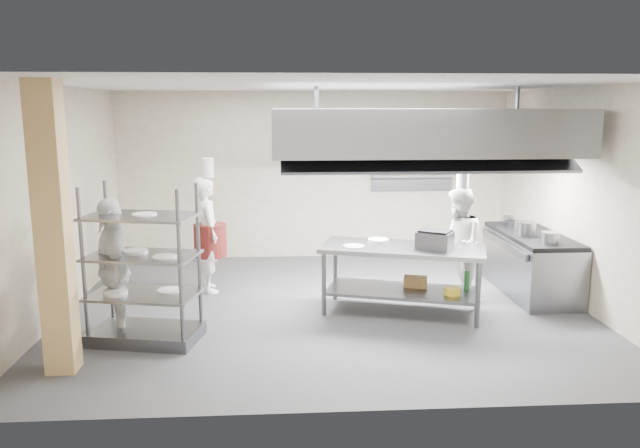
{
  "coord_description": "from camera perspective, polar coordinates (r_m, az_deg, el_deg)",
  "views": [
    {
      "loc": [
        -0.62,
        -8.22,
        2.73
      ],
      "look_at": [
        -0.06,
        0.2,
        1.13
      ],
      "focal_mm": 35.0,
      "sensor_mm": 36.0,
      "label": 1
    }
  ],
  "objects": [
    {
      "name": "floor",
      "position": [
        8.69,
        0.52,
        -7.61
      ],
      "size": [
        7.0,
        7.0,
        0.0
      ],
      "primitive_type": "plane",
      "color": "#3D3D3F",
      "rests_on": "ground"
    },
    {
      "name": "ceiling",
      "position": [
        8.25,
        0.55,
        12.58
      ],
      "size": [
        7.0,
        7.0,
        0.0
      ],
      "primitive_type": "plane",
      "rotation": [
        3.14,
        0.0,
        0.0
      ],
      "color": "silver",
      "rests_on": "wall_back"
    },
    {
      "name": "wall_back",
      "position": [
        11.31,
        -0.6,
        4.47
      ],
      "size": [
        7.0,
        0.0,
        7.0
      ],
      "primitive_type": "plane",
      "rotation": [
        1.57,
        0.0,
        0.0
      ],
      "color": "gray",
      "rests_on": "ground"
    },
    {
      "name": "wall_left",
      "position": [
        8.8,
        -22.85,
        1.83
      ],
      "size": [
        0.0,
        6.0,
        6.0
      ],
      "primitive_type": "plane",
      "rotation": [
        1.57,
        0.0,
        1.57
      ],
      "color": "gray",
      "rests_on": "ground"
    },
    {
      "name": "wall_right",
      "position": [
        9.28,
        22.65,
        2.26
      ],
      "size": [
        0.0,
        6.0,
        6.0
      ],
      "primitive_type": "plane",
      "rotation": [
        1.57,
        0.0,
        -1.57
      ],
      "color": "gray",
      "rests_on": "ground"
    },
    {
      "name": "column",
      "position": [
        6.83,
        -23.2,
        -0.54
      ],
      "size": [
        0.3,
        0.3,
        3.0
      ],
      "primitive_type": "cube",
      "color": "tan",
      "rests_on": "floor"
    },
    {
      "name": "exhaust_hood",
      "position": [
        8.84,
        8.87,
        8.44
      ],
      "size": [
        4.0,
        2.5,
        0.6
      ],
      "primitive_type": "cube",
      "color": "gray",
      "rests_on": "ceiling"
    },
    {
      "name": "hood_strip_a",
      "position": [
        8.71,
        2.98,
        6.41
      ],
      "size": [
        1.6,
        0.12,
        0.04
      ],
      "primitive_type": "cube",
      "color": "white",
      "rests_on": "exhaust_hood"
    },
    {
      "name": "hood_strip_b",
      "position": [
        9.09,
        14.39,
        6.28
      ],
      "size": [
        1.6,
        0.12,
        0.04
      ],
      "primitive_type": "cube",
      "color": "white",
      "rests_on": "exhaust_hood"
    },
    {
      "name": "wall_shelf",
      "position": [
        11.39,
        8.55,
        4.39
      ],
      "size": [
        1.5,
        0.28,
        0.04
      ],
      "primitive_type": "cube",
      "color": "gray",
      "rests_on": "wall_back"
    },
    {
      "name": "island",
      "position": [
        8.42,
        7.5,
        -5.07
      ],
      "size": [
        2.3,
        1.48,
        0.91
      ],
      "primitive_type": null,
      "rotation": [
        0.0,
        0.0,
        -0.3
      ],
      "color": "slate",
      "rests_on": "floor"
    },
    {
      "name": "island_worktop",
      "position": [
        8.31,
        7.57,
        -2.25
      ],
      "size": [
        2.3,
        1.48,
        0.06
      ],
      "primitive_type": "cube",
      "rotation": [
        0.0,
        0.0,
        -0.3
      ],
      "color": "gray",
      "rests_on": "island"
    },
    {
      "name": "island_undershelf",
      "position": [
        8.46,
        7.47,
        -6.08
      ],
      "size": [
        2.11,
        1.34,
        0.04
      ],
      "primitive_type": "cube",
      "rotation": [
        0.0,
        0.0,
        -0.3
      ],
      "color": "slate",
      "rests_on": "island"
    },
    {
      "name": "pass_rack",
      "position": [
        7.52,
        -15.89,
        -3.57
      ],
      "size": [
        1.36,
        0.96,
        1.86
      ],
      "primitive_type": null,
      "rotation": [
        0.0,
        0.0,
        -0.21
      ],
      "color": "gray",
      "rests_on": "floor"
    },
    {
      "name": "cooking_range",
      "position": [
        9.75,
        18.69,
        -3.57
      ],
      "size": [
        0.8,
        2.0,
        0.84
      ],
      "primitive_type": "cube",
      "color": "slate",
      "rests_on": "floor"
    },
    {
      "name": "range_top",
      "position": [
        9.65,
        18.84,
        -0.98
      ],
      "size": [
        0.78,
        1.96,
        0.06
      ],
      "primitive_type": "cube",
      "color": "black",
      "rests_on": "cooking_range"
    },
    {
      "name": "chef_head",
      "position": [
        9.37,
        -10.25,
        -0.96
      ],
      "size": [
        0.59,
        0.73,
        1.72
      ],
      "primitive_type": "imported",
      "rotation": [
        0.0,
        0.0,
        1.89
      ],
      "color": "white",
      "rests_on": "floor"
    },
    {
      "name": "chef_line",
      "position": [
        9.01,
        12.52,
        -1.86
      ],
      "size": [
        0.74,
        0.88,
        1.62
      ],
      "primitive_type": "imported",
      "rotation": [
        0.0,
        0.0,
        -1.75
      ],
      "color": "silver",
      "rests_on": "floor"
    },
    {
      "name": "chef_plating",
      "position": [
        7.79,
        -18.41,
        -3.85
      ],
      "size": [
        0.69,
        1.07,
        1.69
      ],
      "primitive_type": "imported",
      "rotation": [
        0.0,
        0.0,
        -1.26
      ],
      "color": "silver",
      "rests_on": "floor"
    },
    {
      "name": "griddle",
      "position": [
        8.27,
        10.46,
        -1.44
      ],
      "size": [
        0.55,
        0.52,
        0.21
      ],
      "primitive_type": "cube",
      "rotation": [
        0.0,
        0.0,
        -0.54
      ],
      "color": "slate",
      "rests_on": "island_worktop"
    },
    {
      "name": "wicker_basket",
      "position": [
        8.6,
        8.72,
        -5.22
      ],
      "size": [
        0.36,
        0.29,
        0.14
      ],
      "primitive_type": "cube",
      "rotation": [
        0.0,
        0.0,
        -0.26
      ],
      "color": "olive",
      "rests_on": "island_undershelf"
    },
    {
      "name": "stockpot",
      "position": [
        9.4,
        18.24,
        -0.42
      ],
      "size": [
        0.3,
        0.3,
        0.21
      ],
      "primitive_type": "cylinder",
      "color": "gray",
      "rests_on": "range_top"
    },
    {
      "name": "plate_stack",
      "position": [
        7.61,
        -15.76,
        -6.01
      ],
      "size": [
        0.28,
        0.28,
        0.05
      ],
      "primitive_type": "cylinder",
      "color": "white",
      "rests_on": "pass_rack"
    }
  ]
}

